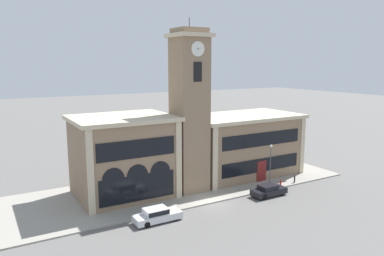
{
  "coord_description": "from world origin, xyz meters",
  "views": [
    {
      "loc": [
        -22.03,
        -33.21,
        15.51
      ],
      "look_at": [
        -0.73,
        3.27,
        8.18
      ],
      "focal_mm": 35.0,
      "sensor_mm": 36.0,
      "label": 1
    }
  ],
  "objects_px": {
    "parked_car_near": "(157,215)",
    "bollard": "(295,179)",
    "parked_car_mid": "(269,190)",
    "street_lamp": "(271,160)",
    "fire_hydrant": "(280,183)"
  },
  "relations": [
    {
      "from": "parked_car_near",
      "to": "bollard",
      "type": "distance_m",
      "value": 20.67
    },
    {
      "from": "parked_car_mid",
      "to": "street_lamp",
      "type": "height_order",
      "value": "street_lamp"
    },
    {
      "from": "fire_hydrant",
      "to": "parked_car_mid",
      "type": "bearing_deg",
      "value": -155.25
    },
    {
      "from": "bollard",
      "to": "fire_hydrant",
      "type": "distance_m",
      "value": 2.71
    },
    {
      "from": "bollard",
      "to": "fire_hydrant",
      "type": "xyz_separation_m",
      "value": [
        -2.69,
        -0.24,
        -0.1
      ]
    },
    {
      "from": "bollard",
      "to": "fire_hydrant",
      "type": "bearing_deg",
      "value": -174.97
    },
    {
      "from": "street_lamp",
      "to": "bollard",
      "type": "xyz_separation_m",
      "value": [
        4.26,
        -0.04,
        -3.12
      ]
    },
    {
      "from": "parked_car_mid",
      "to": "bollard",
      "type": "distance_m",
      "value": 6.34
    },
    {
      "from": "parked_car_near",
      "to": "fire_hydrant",
      "type": "xyz_separation_m",
      "value": [
        17.9,
        1.56,
        -0.17
      ]
    },
    {
      "from": "parked_car_near",
      "to": "fire_hydrant",
      "type": "height_order",
      "value": "parked_car_near"
    },
    {
      "from": "street_lamp",
      "to": "parked_car_mid",
      "type": "bearing_deg",
      "value": -134.76
    },
    {
      "from": "parked_car_near",
      "to": "parked_car_mid",
      "type": "height_order",
      "value": "parked_car_near"
    },
    {
      "from": "fire_hydrant",
      "to": "street_lamp",
      "type": "bearing_deg",
      "value": 170.01
    },
    {
      "from": "parked_car_mid",
      "to": "fire_hydrant",
      "type": "distance_m",
      "value": 3.73
    },
    {
      "from": "parked_car_mid",
      "to": "street_lamp",
      "type": "xyz_separation_m",
      "value": [
        1.82,
        1.84,
        3.06
      ]
    }
  ]
}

